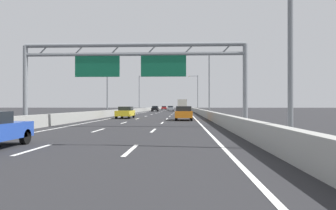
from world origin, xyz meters
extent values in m
plane|color=#262628|center=(0.00, 100.00, 0.00)|extent=(260.00, 260.00, 0.00)
cube|color=white|center=(-1.80, 12.50, 0.01)|extent=(0.16, 3.00, 0.01)
cube|color=white|center=(-1.80, 21.50, 0.01)|extent=(0.16, 3.00, 0.01)
cube|color=white|center=(-1.80, 30.50, 0.01)|extent=(0.16, 3.00, 0.01)
cube|color=white|center=(-1.80, 39.50, 0.01)|extent=(0.16, 3.00, 0.01)
cube|color=white|center=(-1.80, 48.50, 0.01)|extent=(0.16, 3.00, 0.01)
cube|color=white|center=(-1.80, 57.50, 0.01)|extent=(0.16, 3.00, 0.01)
cube|color=white|center=(-1.80, 66.50, 0.01)|extent=(0.16, 3.00, 0.01)
cube|color=white|center=(-1.80, 75.50, 0.01)|extent=(0.16, 3.00, 0.01)
cube|color=white|center=(-1.80, 84.50, 0.01)|extent=(0.16, 3.00, 0.01)
cube|color=white|center=(-1.80, 93.50, 0.01)|extent=(0.16, 3.00, 0.01)
cube|color=white|center=(-1.80, 102.50, 0.01)|extent=(0.16, 3.00, 0.01)
cube|color=white|center=(-1.80, 111.50, 0.01)|extent=(0.16, 3.00, 0.01)
cube|color=white|center=(-1.80, 120.50, 0.01)|extent=(0.16, 3.00, 0.01)
cube|color=white|center=(-1.80, 129.50, 0.01)|extent=(0.16, 3.00, 0.01)
cube|color=white|center=(-1.80, 138.50, 0.01)|extent=(0.16, 3.00, 0.01)
cube|color=white|center=(-1.80, 147.50, 0.01)|extent=(0.16, 3.00, 0.01)
cube|color=white|center=(-1.80, 156.50, 0.01)|extent=(0.16, 3.00, 0.01)
cube|color=white|center=(1.80, 12.50, 0.01)|extent=(0.16, 3.00, 0.01)
cube|color=white|center=(1.80, 21.50, 0.01)|extent=(0.16, 3.00, 0.01)
cube|color=white|center=(1.80, 30.50, 0.01)|extent=(0.16, 3.00, 0.01)
cube|color=white|center=(1.80, 39.50, 0.01)|extent=(0.16, 3.00, 0.01)
cube|color=white|center=(1.80, 48.50, 0.01)|extent=(0.16, 3.00, 0.01)
cube|color=white|center=(1.80, 57.50, 0.01)|extent=(0.16, 3.00, 0.01)
cube|color=white|center=(1.80, 66.50, 0.01)|extent=(0.16, 3.00, 0.01)
cube|color=white|center=(1.80, 75.50, 0.01)|extent=(0.16, 3.00, 0.01)
cube|color=white|center=(1.80, 84.50, 0.01)|extent=(0.16, 3.00, 0.01)
cube|color=white|center=(1.80, 93.50, 0.01)|extent=(0.16, 3.00, 0.01)
cube|color=white|center=(1.80, 102.50, 0.01)|extent=(0.16, 3.00, 0.01)
cube|color=white|center=(1.80, 111.50, 0.01)|extent=(0.16, 3.00, 0.01)
cube|color=white|center=(1.80, 120.50, 0.01)|extent=(0.16, 3.00, 0.01)
cube|color=white|center=(1.80, 129.50, 0.01)|extent=(0.16, 3.00, 0.01)
cube|color=white|center=(1.80, 138.50, 0.01)|extent=(0.16, 3.00, 0.01)
cube|color=white|center=(1.80, 147.50, 0.01)|extent=(0.16, 3.00, 0.01)
cube|color=white|center=(1.80, 156.50, 0.01)|extent=(0.16, 3.00, 0.01)
cube|color=white|center=(-5.25, 88.00, 0.01)|extent=(0.16, 176.00, 0.01)
cube|color=white|center=(5.25, 88.00, 0.01)|extent=(0.16, 176.00, 0.01)
cube|color=#9E9E99|center=(-6.90, 110.00, 0.47)|extent=(0.45, 220.00, 0.95)
cube|color=#9E9E99|center=(6.90, 110.00, 0.47)|extent=(0.45, 220.00, 0.95)
cylinder|color=gray|center=(-8.34, 24.80, 3.10)|extent=(0.36, 0.36, 6.20)
cylinder|color=gray|center=(8.34, 24.80, 3.10)|extent=(0.36, 0.36, 6.20)
cylinder|color=gray|center=(0.00, 24.80, 6.20)|extent=(16.69, 0.32, 0.32)
cylinder|color=gray|center=(0.00, 24.80, 5.50)|extent=(16.69, 0.26, 0.26)
cylinder|color=gray|center=(-6.95, 24.80, 5.85)|extent=(0.74, 0.10, 0.74)
cylinder|color=gray|center=(-4.17, 24.80, 5.85)|extent=(0.74, 0.10, 0.74)
cylinder|color=gray|center=(-1.39, 24.80, 5.85)|extent=(0.74, 0.10, 0.74)
cylinder|color=gray|center=(1.39, 24.80, 5.85)|extent=(0.74, 0.10, 0.74)
cylinder|color=gray|center=(4.17, 24.80, 5.85)|extent=(0.74, 0.10, 0.74)
cylinder|color=gray|center=(6.95, 24.80, 5.85)|extent=(0.74, 0.10, 0.74)
cube|color=#0F5B3D|center=(-2.77, 24.80, 4.60)|extent=(3.40, 0.12, 1.60)
cube|color=#0F5B3D|center=(2.26, 24.80, 4.60)|extent=(3.40, 0.12, 1.60)
cylinder|color=slate|center=(7.70, 13.04, 4.75)|extent=(0.20, 0.20, 9.50)
cylinder|color=slate|center=(-7.70, 48.62, 4.75)|extent=(0.20, 0.20, 9.50)
cylinder|color=slate|center=(-6.60, 48.62, 9.35)|extent=(2.20, 0.12, 0.12)
cube|color=#F2EAC6|center=(-5.50, 48.62, 9.25)|extent=(0.56, 0.28, 0.20)
cylinder|color=slate|center=(7.70, 48.62, 4.75)|extent=(0.20, 0.20, 9.50)
cylinder|color=slate|center=(6.60, 48.62, 9.35)|extent=(2.20, 0.12, 0.12)
cube|color=#F2EAC6|center=(5.50, 48.62, 9.25)|extent=(0.56, 0.28, 0.20)
cylinder|color=slate|center=(-7.70, 84.20, 4.75)|extent=(0.20, 0.20, 9.50)
cylinder|color=slate|center=(-6.60, 84.20, 9.35)|extent=(2.20, 0.12, 0.12)
cube|color=#F2EAC6|center=(-5.50, 84.20, 9.25)|extent=(0.56, 0.28, 0.20)
cylinder|color=slate|center=(7.70, 84.20, 4.75)|extent=(0.20, 0.20, 9.50)
cylinder|color=slate|center=(6.60, 84.20, 9.35)|extent=(2.20, 0.12, 0.12)
cube|color=#F2EAC6|center=(5.50, 84.20, 9.25)|extent=(0.56, 0.28, 0.20)
cube|color=yellow|center=(-3.54, 40.85, 0.65)|extent=(1.78, 4.66, 0.66)
cube|color=black|center=(-3.54, 41.22, 1.23)|extent=(1.56, 2.14, 0.50)
cylinder|color=black|center=(-4.32, 42.63, 0.32)|extent=(0.22, 0.64, 0.64)
cylinder|color=black|center=(-2.76, 42.63, 0.32)|extent=(0.22, 0.64, 0.64)
cylinder|color=black|center=(-4.32, 39.07, 0.32)|extent=(0.22, 0.64, 0.64)
cylinder|color=black|center=(-2.76, 39.07, 0.32)|extent=(0.22, 0.64, 0.64)
cube|color=orange|center=(3.82, 35.98, 0.67)|extent=(1.84, 4.41, 0.70)
cube|color=black|center=(3.82, 35.43, 1.28)|extent=(1.62, 2.08, 0.53)
cylinder|color=black|center=(3.01, 37.64, 0.32)|extent=(0.22, 0.64, 0.64)
cylinder|color=black|center=(4.63, 37.64, 0.32)|extent=(0.22, 0.64, 0.64)
cylinder|color=black|center=(3.01, 34.33, 0.32)|extent=(0.22, 0.64, 0.64)
cylinder|color=black|center=(4.63, 34.33, 0.32)|extent=(0.22, 0.64, 0.64)
cube|color=black|center=(-3.74, 86.94, 0.66)|extent=(1.73, 4.52, 0.69)
cube|color=black|center=(-3.74, 87.10, 1.24)|extent=(1.52, 2.05, 0.47)
cylinder|color=black|center=(-4.49, 88.65, 0.32)|extent=(0.22, 0.64, 0.64)
cylinder|color=black|center=(-2.98, 88.65, 0.32)|extent=(0.22, 0.64, 0.64)
cylinder|color=black|center=(-4.49, 85.23, 0.32)|extent=(0.22, 0.64, 0.64)
cylinder|color=black|center=(-2.98, 85.23, 0.32)|extent=(0.22, 0.64, 0.64)
cube|color=#A8ADB2|center=(0.01, 99.23, 0.67)|extent=(1.80, 4.28, 0.70)
cube|color=black|center=(0.01, 99.02, 1.25)|extent=(1.59, 1.81, 0.46)
cylinder|color=black|center=(-0.78, 100.82, 0.32)|extent=(0.22, 0.64, 0.64)
cylinder|color=black|center=(0.80, 100.82, 0.32)|extent=(0.22, 0.64, 0.64)
cylinder|color=black|center=(-0.78, 97.64, 0.32)|extent=(0.22, 0.64, 0.64)
cylinder|color=black|center=(0.80, 97.64, 0.32)|extent=(0.22, 0.64, 0.64)
cylinder|color=black|center=(-2.92, 14.08, 0.32)|extent=(0.22, 0.64, 0.64)
cube|color=red|center=(-3.39, 123.12, 0.64)|extent=(1.82, 4.28, 0.64)
cube|color=black|center=(-3.39, 123.43, 1.18)|extent=(1.60, 2.05, 0.44)
cylinder|color=black|center=(-4.19, 124.71, 0.32)|extent=(0.22, 0.64, 0.64)
cylinder|color=black|center=(-2.59, 124.71, 0.32)|extent=(0.22, 0.64, 0.64)
cylinder|color=black|center=(-4.19, 121.53, 0.32)|extent=(0.22, 0.64, 0.64)
cylinder|color=black|center=(-2.59, 121.53, 0.32)|extent=(0.22, 0.64, 0.64)
cube|color=#194799|center=(3.65, 88.01, 1.53)|extent=(2.37, 2.19, 2.11)
cube|color=beige|center=(3.65, 84.00, 1.83)|extent=(2.37, 5.43, 2.69)
cylinder|color=black|center=(2.61, 88.20, 0.48)|extent=(0.28, 0.96, 0.96)
cylinder|color=black|center=(4.70, 88.20, 0.48)|extent=(0.28, 0.96, 0.96)
cylinder|color=black|center=(2.61, 82.69, 0.48)|extent=(0.28, 0.96, 0.96)
cylinder|color=black|center=(4.70, 82.69, 0.48)|extent=(0.28, 0.96, 0.96)
camera|label=1|loc=(3.68, 1.07, 1.63)|focal=33.88mm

